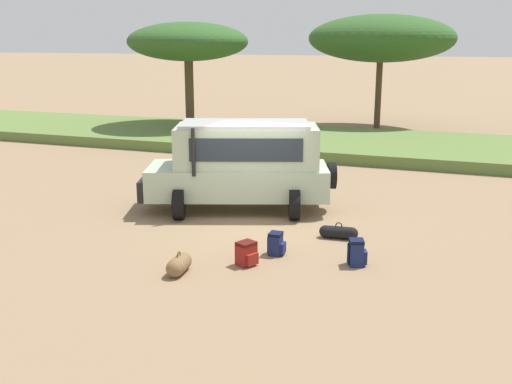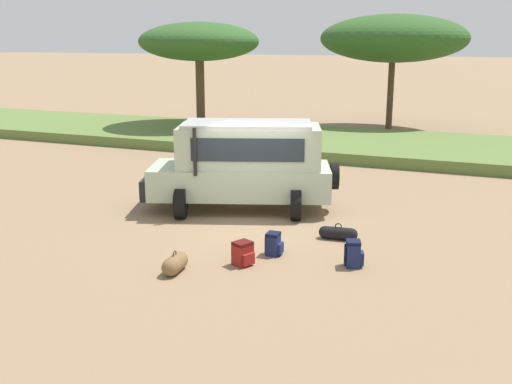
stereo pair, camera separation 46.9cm
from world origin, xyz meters
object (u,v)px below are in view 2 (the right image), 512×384
backpack_cluster_center (354,254)px  backpack_near_rear_wheel (243,254)px  backpack_beside_front_wheel (274,244)px  duffel_bag_low_black_case (175,264)px  safari_vehicle (244,164)px  duffel_bag_soft_canvas (338,233)px  acacia_tree_far_left (199,42)px  acacia_tree_left_mid (393,39)px

backpack_cluster_center → backpack_near_rear_wheel: (-2.18, -0.77, -0.03)m
backpack_beside_front_wheel → duffel_bag_low_black_case: bearing=-131.6°
backpack_cluster_center → safari_vehicle: bearing=140.5°
backpack_cluster_center → duffel_bag_low_black_case: (-3.30, -1.67, -0.09)m
backpack_near_rear_wheel → duffel_bag_low_black_case: size_ratio=0.61×
backpack_beside_front_wheel → duffel_bag_soft_canvas: size_ratio=0.55×
duffel_bag_soft_canvas → acacia_tree_far_left: size_ratio=0.15×
acacia_tree_left_mid → backpack_cluster_center: bearing=-82.0°
backpack_beside_front_wheel → backpack_cluster_center: bearing=-1.0°
backpack_cluster_center → acacia_tree_far_left: size_ratio=0.09×
backpack_beside_front_wheel → duffel_bag_soft_canvas: (1.05, 1.56, -0.10)m
backpack_beside_front_wheel → acacia_tree_left_mid: bearing=93.0°
backpack_near_rear_wheel → duffel_bag_soft_canvas: 2.77m
backpack_cluster_center → backpack_near_rear_wheel: bearing=-160.4°
safari_vehicle → acacia_tree_far_left: bearing=122.0°
duffel_bag_soft_canvas → acacia_tree_far_left: acacia_tree_far_left is taller
duffel_bag_low_black_case → duffel_bag_soft_canvas: 4.15m
safari_vehicle → duffel_bag_low_black_case: (0.53, -4.83, -1.11)m
safari_vehicle → acacia_tree_left_mid: bearing=86.7°
duffel_bag_low_black_case → backpack_cluster_center: bearing=26.8°
backpack_beside_front_wheel → acacia_tree_far_left: bearing=122.2°
backpack_cluster_center → duffel_bag_soft_canvas: bearing=115.0°
backpack_beside_front_wheel → duffel_bag_low_black_case: 2.28m
acacia_tree_left_mid → duffel_bag_soft_canvas: bearing=-83.6°
safari_vehicle → duffel_bag_soft_canvas: 3.66m
acacia_tree_far_left → acacia_tree_left_mid: size_ratio=0.79×
backpack_beside_front_wheel → duffel_bag_soft_canvas: backpack_beside_front_wheel is taller
backpack_cluster_center → acacia_tree_far_left: bearing=126.7°
backpack_beside_front_wheel → backpack_near_rear_wheel: bearing=-115.6°
acacia_tree_far_left → acacia_tree_left_mid: (8.58, 4.99, 0.17)m
duffel_bag_low_black_case → backpack_beside_front_wheel: bearing=48.4°
backpack_cluster_center → backpack_beside_front_wheel: bearing=179.0°
backpack_beside_front_wheel → backpack_near_rear_wheel: 0.89m
duffel_bag_low_black_case → acacia_tree_left_mid: bearing=88.8°
safari_vehicle → backpack_near_rear_wheel: size_ratio=10.74×
backpack_near_rear_wheel → duffel_bag_low_black_case: bearing=-141.4°
backpack_beside_front_wheel → acacia_tree_left_mid: acacia_tree_left_mid is taller
backpack_cluster_center → acacia_tree_left_mid: bearing=98.0°
acacia_tree_left_mid → backpack_near_rear_wheel: bearing=-88.2°
safari_vehicle → acacia_tree_left_mid: (1.00, 17.13, 3.35)m
backpack_cluster_center → acacia_tree_left_mid: acacia_tree_left_mid is taller
backpack_near_rear_wheel → duffel_bag_soft_canvas: (1.44, 2.36, -0.10)m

